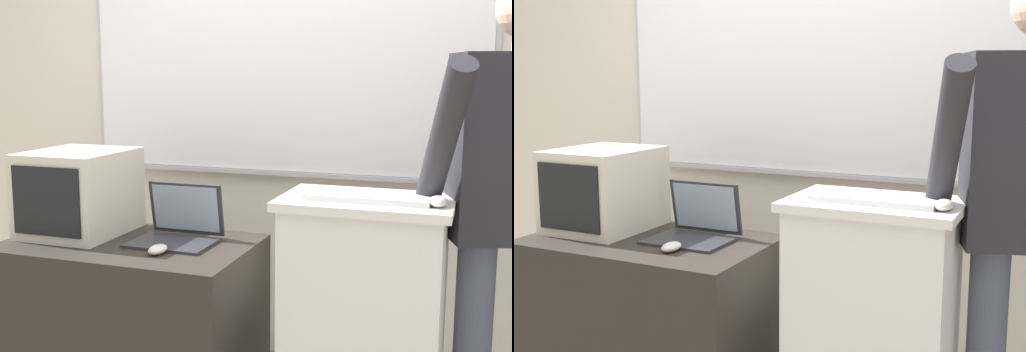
# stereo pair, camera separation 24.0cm
# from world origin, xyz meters

# --- Properties ---
(back_wall) EXTENTS (6.40, 0.17, 2.73)m
(back_wall) POSITION_xyz_m (-0.01, 1.20, 1.37)
(back_wall) COLOR beige
(back_wall) RESTS_ON ground_plane
(lectern_podium) EXTENTS (0.58, 0.40, 0.98)m
(lectern_podium) POSITION_xyz_m (0.33, 0.34, 0.49)
(lectern_podium) COLOR silver
(lectern_podium) RESTS_ON ground_plane
(side_desk) EXTENTS (0.97, 0.60, 0.75)m
(side_desk) POSITION_xyz_m (-0.60, 0.35, 0.37)
(side_desk) COLOR #28231E
(side_desk) RESTS_ON ground_plane
(laptop) EXTENTS (0.32, 0.28, 0.22)m
(laptop) POSITION_xyz_m (-0.42, 0.44, 0.81)
(laptop) COLOR #28282D
(laptop) RESTS_ON side_desk
(wireless_keyboard) EXTENTS (0.41, 0.14, 0.02)m
(wireless_keyboard) POSITION_xyz_m (0.34, 0.29, 0.99)
(wireless_keyboard) COLOR silver
(wireless_keyboard) RESTS_ON lectern_podium
(computer_mouse_by_laptop) EXTENTS (0.06, 0.10, 0.03)m
(computer_mouse_by_laptop) POSITION_xyz_m (-0.41, 0.23, 0.76)
(computer_mouse_by_laptop) COLOR silver
(computer_mouse_by_laptop) RESTS_ON side_desk
(computer_mouse_by_keyboard) EXTENTS (0.06, 0.10, 0.03)m
(computer_mouse_by_keyboard) POSITION_xyz_m (0.57, 0.27, 1.00)
(computer_mouse_by_keyboard) COLOR silver
(computer_mouse_by_keyboard) RESTS_ON lectern_podium
(crt_monitor) EXTENTS (0.37, 0.44, 0.34)m
(crt_monitor) POSITION_xyz_m (-0.87, 0.41, 0.92)
(crt_monitor) COLOR beige
(crt_monitor) RESTS_ON side_desk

